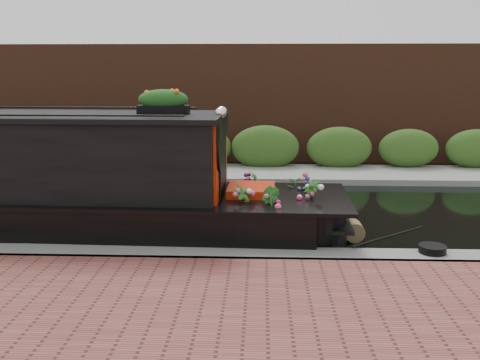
{
  "coord_description": "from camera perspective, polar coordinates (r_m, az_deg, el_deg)",
  "views": [
    {
      "loc": [
        2.13,
        -11.61,
        3.21
      ],
      "look_at": [
        1.68,
        -0.6,
        0.89
      ],
      "focal_mm": 40.0,
      "sensor_mm": 36.0,
      "label": 1
    }
  ],
  "objects": [
    {
      "name": "far_brick_wall",
      "position": [
        19.2,
        -4.08,
        2.22
      ],
      "size": [
        40.0,
        1.0,
        8.0
      ],
      "primitive_type": "cube",
      "color": "#512B1B",
      "rests_on": "ground"
    },
    {
      "name": "ground",
      "position": [
        12.24,
        -7.8,
        -3.45
      ],
      "size": [
        80.0,
        80.0,
        0.0
      ],
      "primitive_type": "plane",
      "color": "black",
      "rests_on": "ground"
    },
    {
      "name": "coiled_mooring_rope",
      "position": [
        9.35,
        19.83,
        -6.94
      ],
      "size": [
        0.44,
        0.44,
        0.12
      ],
      "primitive_type": "cylinder",
      "color": "black",
      "rests_on": "near_bank_coping"
    },
    {
      "name": "near_bank_coping",
      "position": [
        9.16,
        -11.42,
        -8.89
      ],
      "size": [
        40.0,
        0.6,
        0.5
      ],
      "primitive_type": "cube",
      "color": "slate",
      "rests_on": "ground"
    },
    {
      "name": "far_hedge",
      "position": [
        17.15,
        -4.85,
        1.04
      ],
      "size": [
        40.0,
        1.1,
        2.8
      ],
      "primitive_type": "cube",
      "color": "#31551C",
      "rests_on": "ground"
    },
    {
      "name": "rope_fender",
      "position": [
        10.4,
        12.02,
        -5.3
      ],
      "size": [
        0.38,
        0.4,
        0.38
      ],
      "primitive_type": "cylinder",
      "rotation": [
        1.57,
        0.0,
        0.0
      ],
      "color": "brown",
      "rests_on": "ground"
    },
    {
      "name": "far_bank_path",
      "position": [
        16.28,
        -5.24,
        0.45
      ],
      "size": [
        40.0,
        2.4,
        0.34
      ],
      "primitive_type": "cube",
      "color": "gray",
      "rests_on": "ground"
    }
  ]
}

